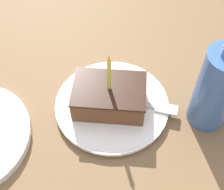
# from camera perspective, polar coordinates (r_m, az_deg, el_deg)

# --- Properties ---
(ground_plane) EXTENTS (2.40, 2.40, 0.04)m
(ground_plane) POSITION_cam_1_polar(r_m,az_deg,el_deg) (0.67, 1.20, -1.91)
(ground_plane) COLOR brown
(ground_plane) RESTS_ON ground
(plate) EXTENTS (0.23, 0.23, 0.02)m
(plate) POSITION_cam_1_polar(r_m,az_deg,el_deg) (0.64, 0.00, -1.81)
(plate) COLOR white
(plate) RESTS_ON ground_plane
(cake_slice) EXTENTS (0.10, 0.14, 0.14)m
(cake_slice) POSITION_cam_1_polar(r_m,az_deg,el_deg) (0.61, -0.50, -0.20)
(cake_slice) COLOR brown
(cake_slice) RESTS_ON plate
(fork) EXTENTS (0.05, 0.18, 0.00)m
(fork) POSITION_cam_1_polar(r_m,az_deg,el_deg) (0.63, 5.25, -1.58)
(fork) COLOR silver
(fork) RESTS_ON plate
(bottle) EXTENTS (0.08, 0.08, 0.24)m
(bottle) POSITION_cam_1_polar(r_m,az_deg,el_deg) (0.59, 18.74, 1.40)
(bottle) COLOR #3F66A5
(bottle) RESTS_ON ground_plane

